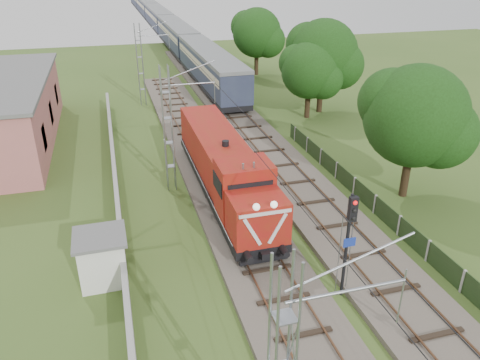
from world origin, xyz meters
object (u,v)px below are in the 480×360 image
object	(u,v)px
signal_post	(350,229)
relay_hut	(102,258)
locomotive	(224,166)
coach_rake	(158,17)

from	to	relation	value
signal_post	relay_hut	xyz separation A→B (m)	(-10.14, 4.08, -2.25)
locomotive	relay_hut	size ratio (longest dim) A/B	6.63
coach_rake	relay_hut	size ratio (longest dim) A/B	49.84
locomotive	signal_post	distance (m)	11.06
relay_hut	coach_rake	bearing A→B (deg)	81.38
signal_post	relay_hut	bearing A→B (deg)	158.09
signal_post	coach_rake	bearing A→B (deg)	88.49
signal_post	locomotive	bearing A→B (deg)	104.48
coach_rake	locomotive	bearing A→B (deg)	-93.80
coach_rake	signal_post	size ratio (longest dim) A/B	23.84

